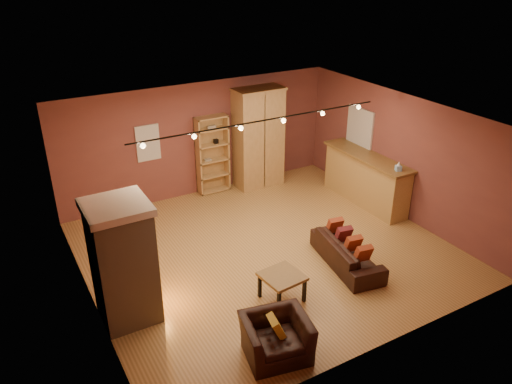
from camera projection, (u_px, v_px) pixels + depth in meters
floor at (267, 250)px, 10.27m from camera, size 7.00×7.00×0.00m
ceiling at (268, 119)px, 9.05m from camera, size 7.00×7.00×0.00m
back_wall at (199, 139)px, 12.20m from camera, size 7.00×0.02×2.80m
left_wall at (83, 235)px, 8.10m from camera, size 0.02×6.50×2.80m
right_wall at (401, 156)px, 11.22m from camera, size 0.02×6.50×2.80m
fireplace at (124, 262)px, 7.98m from camera, size 1.01×0.98×2.12m
back_window at (148, 143)px, 11.54m from camera, size 0.56×0.04×0.86m
bookcase at (212, 154)px, 12.41m from camera, size 0.81×0.32×1.98m
armoire at (258, 138)px, 12.65m from camera, size 1.26×0.71×2.57m
bar_counter at (366, 179)px, 12.00m from camera, size 0.67×2.56×1.22m
tissue_box at (398, 167)px, 10.86m from camera, size 0.15×0.15×0.22m
right_window at (360, 128)px, 12.19m from camera, size 0.05×0.90×1.00m
loveseat at (347, 248)px, 9.65m from camera, size 0.84×1.89×0.76m
armchair at (276, 331)px, 7.44m from camera, size 1.10×0.83×0.86m
coffee_table at (282, 279)px, 8.65m from camera, size 0.73×0.73×0.51m
track_rail at (263, 122)px, 9.26m from camera, size 5.20×0.09×0.13m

